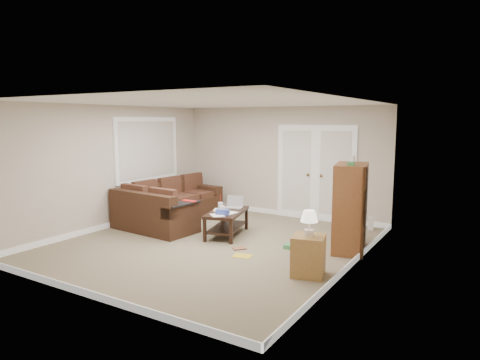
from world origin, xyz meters
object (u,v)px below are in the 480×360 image
Objects in this scene: coffee_table at (227,222)px; tv_armoire at (350,207)px; side_cabinet at (308,252)px; sectional_sofa at (168,208)px.

tv_armoire reaches higher than coffee_table.
coffee_table is at bearing 137.46° from side_cabinet.
side_cabinet is (-0.13, -1.48, -0.41)m from tv_armoire.
coffee_table is at bearing -1.72° from sectional_sofa.
side_cabinet is at bearing -107.57° from tv_armoire.
coffee_table is (1.65, -0.18, -0.06)m from sectional_sofa.
tv_armoire is (2.29, 0.28, 0.49)m from coffee_table.
tv_armoire is at bearing 6.05° from sectional_sofa.
coffee_table is 0.81× the size of tv_armoire.
coffee_table is 1.36× the size of side_cabinet.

